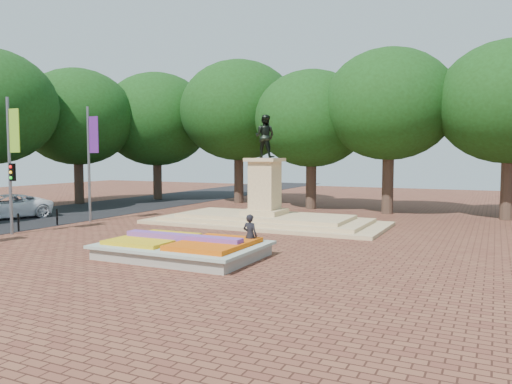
{
  "coord_description": "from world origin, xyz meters",
  "views": [
    {
      "loc": [
        12.18,
        -18.46,
        4.05
      ],
      "look_at": [
        1.23,
        4.25,
        2.2
      ],
      "focal_mm": 35.0,
      "sensor_mm": 36.0,
      "label": 1
    }
  ],
  "objects_px": {
    "monument": "(265,209)",
    "flower_bed": "(183,248)",
    "van": "(4,207)",
    "pedestrian": "(250,235)"
  },
  "relations": [
    {
      "from": "monument",
      "to": "flower_bed",
      "type": "bearing_deg",
      "value": -84.13
    },
    {
      "from": "van",
      "to": "pedestrian",
      "type": "distance_m",
      "value": 19.84
    },
    {
      "from": "flower_bed",
      "to": "van",
      "type": "relative_size",
      "value": 1.12
    },
    {
      "from": "monument",
      "to": "van",
      "type": "distance_m",
      "value": 16.82
    },
    {
      "from": "van",
      "to": "pedestrian",
      "type": "height_order",
      "value": "pedestrian"
    },
    {
      "from": "flower_bed",
      "to": "van",
      "type": "bearing_deg",
      "value": 163.41
    },
    {
      "from": "flower_bed",
      "to": "pedestrian",
      "type": "xyz_separation_m",
      "value": [
        2.34,
        1.26,
        0.48
      ]
    },
    {
      "from": "flower_bed",
      "to": "monument",
      "type": "bearing_deg",
      "value": 95.87
    },
    {
      "from": "monument",
      "to": "pedestrian",
      "type": "distance_m",
      "value": 9.37
    },
    {
      "from": "monument",
      "to": "van",
      "type": "relative_size",
      "value": 2.5
    }
  ]
}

